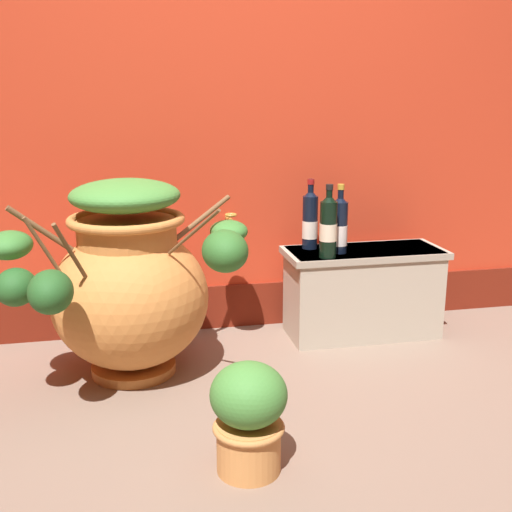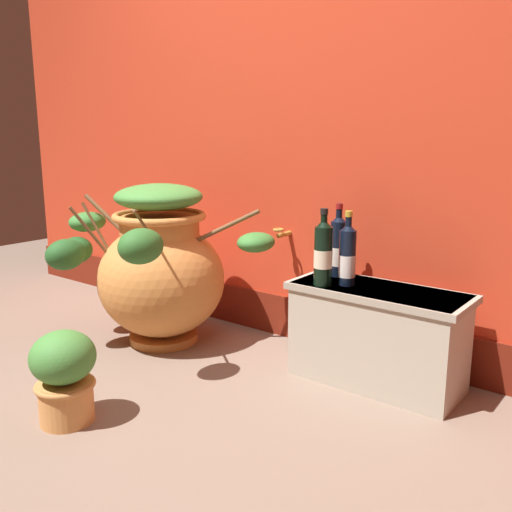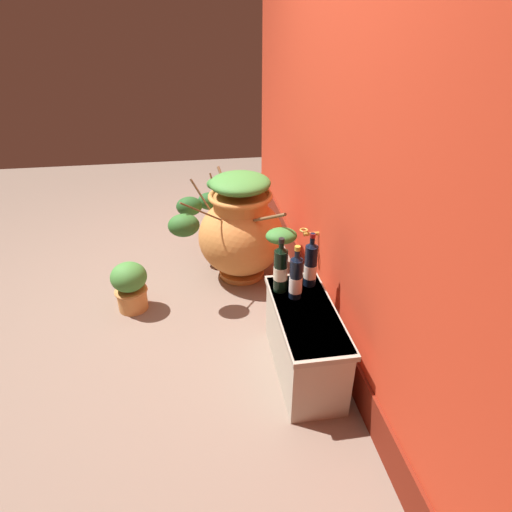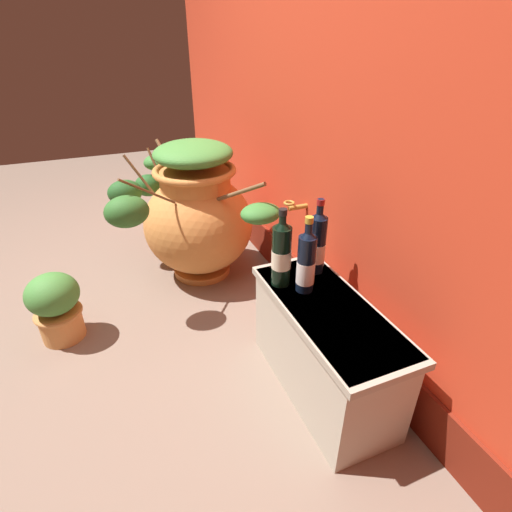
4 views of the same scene
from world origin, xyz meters
TOP-DOWN VIEW (x-y plane):
  - ground_plane at (0.00, 0.00)m, footprint 7.00×7.00m
  - back_wall at (0.00, 1.20)m, footprint 4.40×0.33m
  - terracotta_urn at (-0.48, 0.64)m, footprint 1.03×0.82m
  - stone_ledge at (0.61, 0.87)m, footprint 0.75×0.32m
  - wine_bottle_left at (0.40, 0.77)m, footprint 0.08×0.08m
  - wine_bottle_middle at (0.37, 0.95)m, footprint 0.07×0.07m
  - wine_bottle_right at (0.47, 0.84)m, footprint 0.07×0.07m
  - potted_shrub at (-0.15, -0.14)m, footprint 0.24×0.24m

SIDE VIEW (x-z plane):
  - ground_plane at x=0.00m, z-range 0.00..0.00m
  - potted_shrub at x=-0.15m, z-range 0.01..0.37m
  - stone_ledge at x=0.61m, z-range 0.01..0.43m
  - terracotta_urn at x=-0.48m, z-range -0.01..0.79m
  - wine_bottle_right at x=0.47m, z-range 0.39..0.71m
  - wine_bottle_middle at x=0.37m, z-range 0.39..0.72m
  - wine_bottle_left at x=0.40m, z-range 0.40..0.73m
  - back_wall at x=0.00m, z-range -0.01..2.59m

